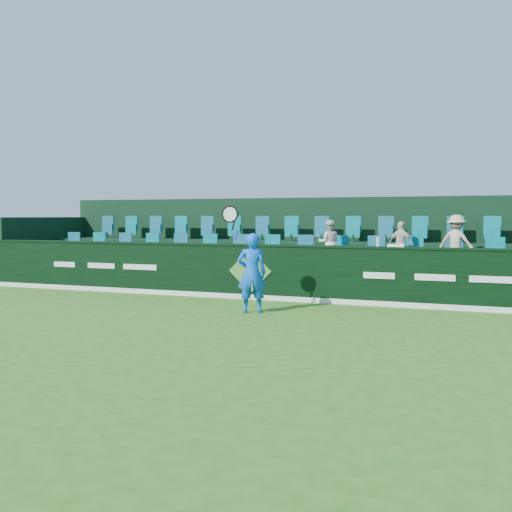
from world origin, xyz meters
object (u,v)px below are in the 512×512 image
at_px(spectator_middle, 401,244).
at_px(towel, 396,245).
at_px(spectator_right, 456,242).
at_px(drinks_bottle, 378,241).
at_px(spectator_left, 329,242).
at_px(tennis_player, 251,272).

bearing_deg(spectator_middle, towel, 114.58).
distance_m(spectator_right, drinks_bottle, 1.99).
xyz_separation_m(spectator_left, drinks_bottle, (1.39, -1.12, 0.10)).
height_order(spectator_middle, towel, spectator_middle).
bearing_deg(tennis_player, spectator_middle, 47.35).
relative_size(spectator_middle, towel, 3.09).
height_order(tennis_player, towel, tennis_player).
relative_size(spectator_right, towel, 3.51).
distance_m(spectator_left, drinks_bottle, 1.78).
distance_m(spectator_middle, drinks_bottle, 1.19).
height_order(spectator_left, towel, spectator_left).
bearing_deg(tennis_player, spectator_right, 36.69).
xyz_separation_m(towel, drinks_bottle, (-0.40, 0.00, 0.09)).
relative_size(tennis_player, spectator_left, 2.03).
xyz_separation_m(spectator_left, towel, (1.78, -1.12, 0.01)).
xyz_separation_m(spectator_middle, spectator_right, (1.26, 0.00, 0.08)).
height_order(tennis_player, drinks_bottle, tennis_player).
distance_m(spectator_left, spectator_right, 3.04).
bearing_deg(tennis_player, spectator_left, 71.97).
bearing_deg(spectator_middle, drinks_bottle, 94.92).
xyz_separation_m(spectator_middle, drinks_bottle, (-0.39, -1.12, 0.11)).
bearing_deg(spectator_right, spectator_left, 16.71).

